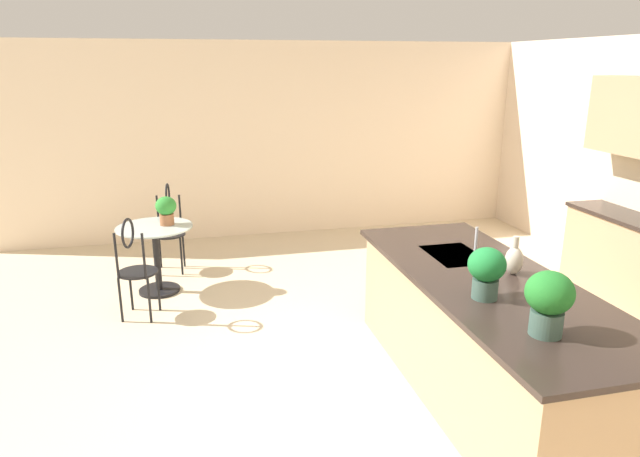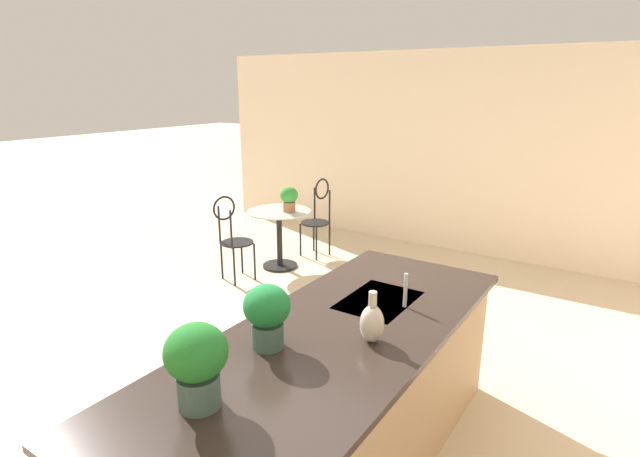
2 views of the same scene
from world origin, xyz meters
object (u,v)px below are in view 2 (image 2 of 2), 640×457
at_px(chair_near_window, 318,214).
at_px(chair_by_island, 233,234).
at_px(potted_plant_on_table, 289,198).
at_px(potted_plant_counter_near, 267,312).
at_px(vase_on_counter, 372,323).
at_px(potted_plant_counter_far, 197,361).
at_px(bistro_table, 279,233).

height_order(chair_near_window, chair_by_island, same).
bearing_deg(potted_plant_on_table, potted_plant_counter_near, 35.21).
bearing_deg(vase_on_counter, chair_near_window, -142.16).
distance_m(chair_by_island, potted_plant_counter_far, 3.77).
relative_size(chair_near_window, vase_on_counter, 3.62).
bearing_deg(bistro_table, potted_plant_counter_near, 37.28).
distance_m(chair_by_island, potted_plant_counter_near, 3.32).
distance_m(chair_near_window, potted_plant_on_table, 0.72).
height_order(chair_near_window, potted_plant_counter_far, potted_plant_counter_far).
height_order(potted_plant_on_table, potted_plant_counter_far, potted_plant_counter_far).
bearing_deg(vase_on_counter, potted_plant_counter_far, -21.45).
distance_m(potted_plant_counter_near, vase_on_counter, 0.56).
bearing_deg(vase_on_counter, bistro_table, -134.10).
xyz_separation_m(chair_near_window, potted_plant_counter_far, (4.14, 2.16, 0.56)).
bearing_deg(vase_on_counter, potted_plant_counter_near, -50.64).
relative_size(chair_near_window, potted_plant_on_table, 3.38).
relative_size(potted_plant_counter_far, vase_on_counter, 1.32).
relative_size(chair_by_island, potted_plant_counter_near, 3.01).
bearing_deg(potted_plant_counter_far, potted_plant_counter_near, -172.43).
xyz_separation_m(chair_by_island, potted_plant_counter_near, (2.25, 2.38, 0.55)).
relative_size(potted_plant_on_table, potted_plant_counter_near, 0.89).
bearing_deg(bistro_table, potted_plant_counter_far, 33.48).
bearing_deg(bistro_table, chair_by_island, -14.24).
distance_m(bistro_table, potted_plant_counter_near, 3.72).
bearing_deg(chair_by_island, bistro_table, 165.76).
relative_size(chair_by_island, vase_on_counter, 3.62).
bearing_deg(potted_plant_counter_far, chair_by_island, -138.73).
bearing_deg(potted_plant_counter_near, chair_near_window, -149.80).
relative_size(chair_near_window, potted_plant_counter_far, 2.74).
bearing_deg(potted_plant_counter_far, chair_near_window, -152.42).
height_order(bistro_table, vase_on_counter, vase_on_counter).
bearing_deg(potted_plant_counter_near, potted_plant_on_table, -144.79).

